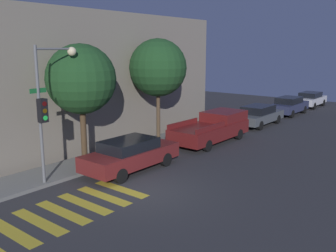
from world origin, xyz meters
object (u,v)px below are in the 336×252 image
at_px(traffic_light_pole, 49,97).
at_px(sedan_middle, 258,115).
at_px(sedan_tail_of_row, 310,99).
at_px(tree_near_corner, 81,79).
at_px(sedan_far_end, 289,105).
at_px(tree_midblock, 158,68).
at_px(sedan_near_corner, 131,154).
at_px(pickup_truck, 213,127).

relative_size(traffic_light_pole, sedan_middle, 1.18).
height_order(sedan_tail_of_row, tree_near_corner, tree_near_corner).
bearing_deg(traffic_light_pole, sedan_tail_of_row, -2.71).
height_order(sedan_far_end, tree_midblock, tree_midblock).
bearing_deg(sedan_far_end, sedan_near_corner, 180.00).
xyz_separation_m(sedan_near_corner, sedan_middle, (12.82, 0.00, -0.02)).
height_order(pickup_truck, tree_near_corner, tree_near_corner).
relative_size(pickup_truck, sedan_middle, 1.19).
distance_m(sedan_far_end, tree_near_corner, 19.62).
xyz_separation_m(sedan_near_corner, sedan_far_end, (18.47, 0.00, -0.00)).
bearing_deg(sedan_middle, sedan_far_end, 0.00).
bearing_deg(tree_midblock, sedan_tail_of_row, -6.81).
xyz_separation_m(traffic_light_pole, sedan_far_end, (21.60, -1.27, -2.77)).
bearing_deg(traffic_light_pole, sedan_middle, -4.56).
xyz_separation_m(sedan_near_corner, tree_near_corner, (-0.74, 2.28, 3.23)).
bearing_deg(sedan_near_corner, pickup_truck, 0.00).
xyz_separation_m(traffic_light_pole, pickup_truck, (9.95, -1.27, -2.69)).
relative_size(pickup_truck, sedan_tail_of_row, 1.30).
height_order(traffic_light_pole, tree_near_corner, tree_near_corner).
distance_m(sedan_near_corner, pickup_truck, 6.83).
distance_m(sedan_far_end, tree_midblock, 14.50).
distance_m(pickup_truck, sedan_middle, 5.99).
xyz_separation_m(pickup_truck, tree_midblock, (-2.24, 2.28, 3.45)).
bearing_deg(tree_midblock, tree_near_corner, -180.00).
height_order(pickup_truck, tree_midblock, tree_midblock).
bearing_deg(sedan_tail_of_row, tree_near_corner, 174.67).
bearing_deg(sedan_tail_of_row, traffic_light_pole, 177.29).
relative_size(sedan_near_corner, sedan_far_end, 1.05).
bearing_deg(sedan_near_corner, sedan_tail_of_row, 0.00).
bearing_deg(tree_near_corner, pickup_truck, -16.76).
distance_m(sedan_near_corner, sedan_tail_of_row, 23.70).
bearing_deg(sedan_middle, tree_midblock, 164.51).
bearing_deg(sedan_far_end, tree_near_corner, 173.23).
bearing_deg(sedan_tail_of_row, pickup_truck, -180.00).
height_order(sedan_near_corner, sedan_middle, sedan_near_corner).
bearing_deg(sedan_far_end, sedan_tail_of_row, 0.00).
bearing_deg(sedan_tail_of_row, sedan_near_corner, -180.00).
bearing_deg(sedan_near_corner, traffic_light_pole, 157.86).
distance_m(sedan_middle, tree_near_corner, 14.13).
height_order(traffic_light_pole, tree_midblock, tree_midblock).
distance_m(sedan_tail_of_row, tree_near_corner, 24.76).
bearing_deg(tree_near_corner, sedan_near_corner, -71.99).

